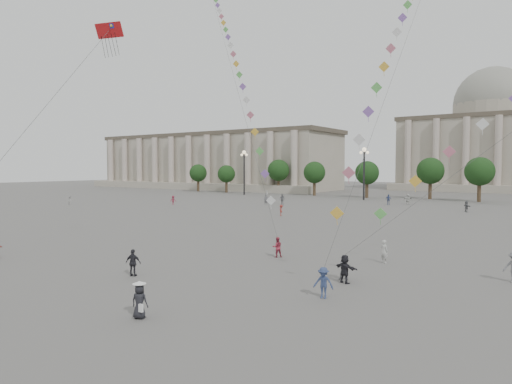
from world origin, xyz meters
The scene contains 24 objects.
ground centered at (0.00, 0.00, 0.00)m, with size 360.00×360.00×0.00m, color #5A5754.
hall_west centered at (-75.00, 93.89, 8.43)m, with size 84.00×26.22×17.20m.
hall_central centered at (0.00, 129.22, 14.23)m, with size 48.30×34.30×35.50m.
tree_row centered at (0.00, 78.00, 5.39)m, with size 137.12×5.12×8.00m.
lamp_post_far_west centered at (-45.00, 70.00, 7.35)m, with size 2.00×0.90×10.65m.
lamp_post_mid_west centered at (-15.00, 70.00, 7.35)m, with size 2.00×0.90×10.65m.
person_crowd_0 centered at (-7.28, 62.04, 0.92)m, with size 1.07×0.45×1.83m, color #36467A.
person_crowd_1 centered at (-53.92, 29.54, 0.74)m, with size 0.72×0.56×1.49m, color beige.
person_crowd_2 centered at (-38.55, 39.80, 0.81)m, with size 1.05×0.60×1.62m, color maroon.
person_crowd_3 centered at (8.82, 6.27, 0.83)m, with size 1.54×0.49×1.66m, color #232228.
person_crowd_4 centered at (-4.50, 64.24, 0.96)m, with size 1.78×0.57×1.91m, color silver.
person_crowd_10 centered at (-33.34, 62.29, 0.86)m, with size 0.63×0.41×1.73m, color #AFAFAB.
person_crowd_12 centered at (6.78, 55.28, 0.85)m, with size 1.57×0.50×1.69m, color slate.
person_crowd_13 centered at (8.83, 13.01, 0.82)m, with size 0.60×0.39×1.64m, color #B9BAB5.
person_crowd_16 centered at (-22.59, 50.77, 0.95)m, with size 1.11×0.46×1.89m, color slate.
person_crowd_17 centered at (-13.19, 35.13, 0.77)m, with size 0.99×0.57×1.54m, color #9B312A.
person_crowd_19 centered at (-24.78, 48.88, 0.93)m, with size 0.68×0.45×1.86m, color #57575B.
tourist_4 centered at (-2.59, 0.40, 0.84)m, with size 0.98×0.41×1.67m, color #232228.
kite_flyer_0 centered at (1.58, 10.47, 0.76)m, with size 0.74×0.57×1.51m, color #99293C.
kite_flyer_1 centered at (9.17, 2.79, 0.81)m, with size 1.04×0.60×1.61m, color navy.
kite_flyer_2 centered at (8.50, 7.00, 0.74)m, with size 0.72×0.56×1.48m, color slate.
hat_person centered at (3.85, -4.68, 0.83)m, with size 0.88×0.72×1.69m.
dragon_kite centered at (-9.08, 3.82, 16.02)m, with size 2.26×7.32×20.41m.
kite_train_west centered at (-17.77, 28.79, 23.72)m, with size 36.59×34.17×65.12m.
Camera 1 is at (19.44, -18.12, 6.74)m, focal length 32.00 mm.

